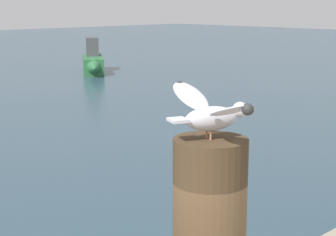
% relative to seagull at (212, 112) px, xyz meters
% --- Properties ---
extents(seagull, '(0.38, 0.63, 0.20)m').
position_rel_seagull_xyz_m(seagull, '(0.00, 0.00, 0.00)').
color(seagull, tan).
rests_on(seagull, mooring_post).
extents(boat_green, '(2.96, 3.72, 1.61)m').
position_rel_seagull_xyz_m(boat_green, '(13.97, 19.57, -2.28)').
color(boat_green, '#2D6B3D').
rests_on(boat_green, ground_plane).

